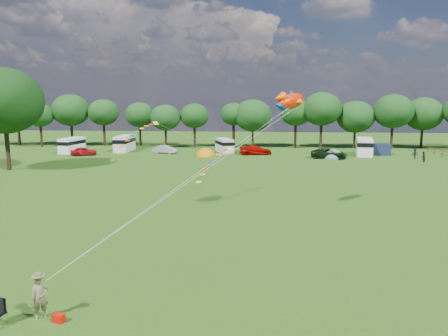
# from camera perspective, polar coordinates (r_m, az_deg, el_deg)

# --- Properties ---
(ground_plane) EXTENTS (180.00, 180.00, 0.00)m
(ground_plane) POSITION_cam_1_polar(r_m,az_deg,el_deg) (28.26, -1.28, -10.75)
(ground_plane) COLOR black
(ground_plane) RESTS_ON ground
(tree_line) EXTENTS (102.98, 10.98, 10.27)m
(tree_line) POSITION_cam_1_polar(r_m,az_deg,el_deg) (81.47, 6.34, 7.08)
(tree_line) COLOR black
(tree_line) RESTS_ON ground
(big_tree) EXTENTS (10.00, 10.00, 13.28)m
(big_tree) POSITION_cam_1_polar(r_m,az_deg,el_deg) (63.43, -26.83, 7.84)
(big_tree) COLOR black
(big_tree) RESTS_ON ground
(car_a) EXTENTS (4.52, 3.16, 1.40)m
(car_a) POSITION_cam_1_polar(r_m,az_deg,el_deg) (74.66, -17.88, 2.10)
(car_a) COLOR #A10E15
(car_a) RESTS_ON ground
(car_b) EXTENTS (4.10, 2.42, 1.36)m
(car_b) POSITION_cam_1_polar(r_m,az_deg,el_deg) (74.42, -7.75, 2.43)
(car_b) COLOR #97989F
(car_b) RESTS_ON ground
(car_c) EXTENTS (5.31, 2.69, 1.53)m
(car_c) POSITION_cam_1_polar(r_m,az_deg,el_deg) (72.28, 4.13, 2.36)
(car_c) COLOR #A20400
(car_c) RESTS_ON ground
(car_d) EXTENTS (5.99, 3.63, 1.52)m
(car_d) POSITION_cam_1_polar(r_m,az_deg,el_deg) (69.78, 13.53, 1.85)
(car_d) COLOR black
(car_d) RESTS_ON ground
(campervan_a) EXTENTS (3.14, 5.46, 2.52)m
(campervan_a) POSITION_cam_1_polar(r_m,az_deg,el_deg) (79.05, -19.26, 2.89)
(campervan_a) COLOR white
(campervan_a) RESTS_ON ground
(campervan_b) EXTENTS (2.51, 5.57, 2.69)m
(campervan_b) POSITION_cam_1_polar(r_m,az_deg,el_deg) (78.56, -12.87, 3.22)
(campervan_b) COLOR silver
(campervan_b) RESTS_ON ground
(campervan_c) EXTENTS (3.67, 5.22, 2.35)m
(campervan_c) POSITION_cam_1_polar(r_m,az_deg,el_deg) (75.07, 0.07, 3.03)
(campervan_c) COLOR silver
(campervan_c) RESTS_ON ground
(campervan_d) EXTENTS (3.40, 6.04, 2.80)m
(campervan_d) POSITION_cam_1_polar(r_m,az_deg,el_deg) (74.85, 17.87, 2.73)
(campervan_d) COLOR white
(campervan_d) RESTS_ON ground
(tent_orange) EXTENTS (3.35, 3.67, 2.62)m
(tent_orange) POSITION_cam_1_polar(r_m,az_deg,el_deg) (70.34, -2.42, 1.56)
(tent_orange) COLOR #C47307
(tent_orange) RESTS_ON ground
(tent_greyblue) EXTENTS (3.80, 4.16, 2.83)m
(tent_greyblue) POSITION_cam_1_polar(r_m,az_deg,el_deg) (70.39, 13.90, 1.29)
(tent_greyblue) COLOR slate
(tent_greyblue) RESTS_ON ground
(awning_navy) EXTENTS (3.13, 2.60, 1.87)m
(awning_navy) POSITION_cam_1_polar(r_m,az_deg,el_deg) (76.35, 19.70, 2.33)
(awning_navy) COLOR #172138
(awning_navy) RESTS_ON ground
(kite_flyer) EXTENTS (0.86, 0.80, 1.97)m
(kite_flyer) POSITION_cam_1_polar(r_m,az_deg,el_deg) (21.62, -22.92, -15.31)
(kite_flyer) COLOR brown
(kite_flyer) RESTS_ON ground
(kite_bag) EXTENTS (0.57, 0.46, 0.35)m
(kite_bag) POSITION_cam_1_polar(r_m,az_deg,el_deg) (21.38, -20.79, -17.87)
(kite_bag) COLOR #BB0F04
(kite_bag) RESTS_ON ground
(fish_kite) EXTENTS (3.16, 3.17, 1.90)m
(fish_kite) POSITION_cam_1_polar(r_m,az_deg,el_deg) (35.59, 8.41, 8.61)
(fish_kite) COLOR red
(fish_kite) RESTS_ON ground
(streamer_kite_b) EXTENTS (4.27, 4.69, 3.80)m
(streamer_kite_b) POSITION_cam_1_polar(r_m,az_deg,el_deg) (47.26, -11.14, 4.34)
(streamer_kite_b) COLOR gold
(streamer_kite_b) RESTS_ON ground
(streamer_kite_c) EXTENTS (3.10, 4.78, 2.77)m
(streamer_kite_c) POSITION_cam_1_polar(r_m,az_deg,el_deg) (41.61, -0.86, 1.25)
(streamer_kite_c) COLOR #F9FF1F
(streamer_kite_c) RESTS_ON ground
(walker_a) EXTENTS (0.86, 0.81, 1.51)m
(walker_a) POSITION_cam_1_polar(r_m,az_deg,el_deg) (70.65, 24.56, 1.34)
(walker_a) COLOR black
(walker_a) RESTS_ON ground
(walker_b) EXTENTS (1.10, 0.62, 1.62)m
(walker_b) POSITION_cam_1_polar(r_m,az_deg,el_deg) (73.10, 23.65, 1.69)
(walker_b) COLOR black
(walker_b) RESTS_ON ground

